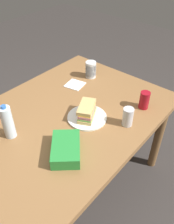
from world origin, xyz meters
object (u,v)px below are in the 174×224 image
water_bottle_tall (8,122)px  plastic_cup_stack (91,70)px  dining_table (65,126)px  paper_plate (87,117)px  soda_can_red (144,100)px  sandwich (87,111)px  soda_can_silver (128,117)px  chip_bag (66,149)px

water_bottle_tall → plastic_cup_stack: size_ratio=1.70×
dining_table → water_bottle_tall: size_ratio=6.48×
paper_plate → soda_can_red: size_ratio=2.08×
sandwich → soda_can_red: bearing=-34.2°
sandwich → water_bottle_tall: water_bottle_tall is taller
dining_table → plastic_cup_stack: size_ratio=11.01×
water_bottle_tall → plastic_cup_stack: water_bottle_tall is taller
paper_plate → sandwich: size_ratio=1.27×
dining_table → water_bottle_tall: water_bottle_tall is taller
soda_can_red → water_bottle_tall: 0.88m
paper_plate → plastic_cup_stack: plastic_cup_stack is taller
plastic_cup_stack → soda_can_silver: 0.62m
chip_bag → water_bottle_tall: water_bottle_tall is taller
sandwich → chip_bag: size_ratio=0.87×
plastic_cup_stack → soda_can_silver: (-0.30, -0.54, -0.00)m
soda_can_red → dining_table: bearing=138.9°
sandwich → water_bottle_tall: bearing=150.1°
paper_plate → plastic_cup_stack: 0.52m
water_bottle_tall → soda_can_silver: 0.71m
sandwich → soda_can_silver: (0.11, -0.23, 0.01)m
chip_bag → water_bottle_tall: (-0.11, 0.34, 0.07)m
soda_can_silver → dining_table: bearing=117.6°
dining_table → plastic_cup_stack: (0.49, 0.18, 0.16)m
paper_plate → water_bottle_tall: 0.49m
water_bottle_tall → sandwich: bearing=-29.9°
soda_can_red → water_bottle_tall: water_bottle_tall is taller
paper_plate → chip_bag: (-0.30, -0.10, 0.03)m
dining_table → soda_can_silver: 0.44m
paper_plate → soda_can_silver: size_ratio=2.08×
dining_table → plastic_cup_stack: 0.55m
plastic_cup_stack → chip_bag: bearing=-149.9°
water_bottle_tall → soda_can_red: bearing=-31.8°
soda_can_silver → plastic_cup_stack: bearing=60.8°
dining_table → water_bottle_tall: bearing=162.5°
paper_plate → water_bottle_tall: water_bottle_tall is taller
chip_bag → plastic_cup_stack: plastic_cup_stack is taller
sandwich → water_bottle_tall: 0.48m
paper_plate → plastic_cup_stack: bearing=36.8°
soda_can_red → plastic_cup_stack: 0.54m
paper_plate → sandwich: (0.00, 0.00, 0.05)m
paper_plate → sandwich: sandwich is taller
water_bottle_tall → chip_bag: bearing=-72.2°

